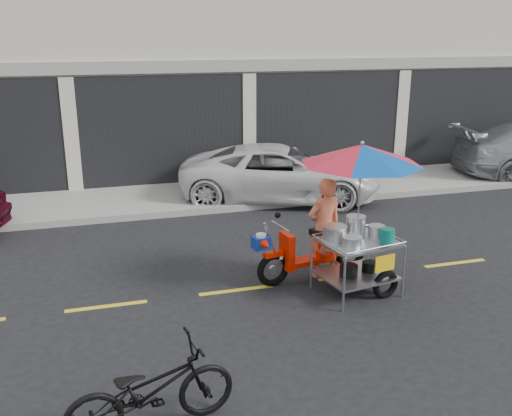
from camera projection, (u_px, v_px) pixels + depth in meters
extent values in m
plane|color=black|center=(352.00, 276.00, 9.57)|extent=(90.00, 90.00, 0.00)
cube|color=gray|center=(259.00, 189.00, 14.59)|extent=(45.00, 3.00, 0.15)
cube|color=beige|center=(215.00, 29.00, 18.02)|extent=(36.00, 8.00, 8.00)
cube|color=black|center=(249.00, 130.00, 15.08)|extent=(35.28, 0.06, 2.90)
cube|color=gray|center=(249.00, 65.00, 14.57)|extent=(36.00, 0.12, 0.30)
cube|color=gold|center=(352.00, 276.00, 9.57)|extent=(42.00, 0.10, 0.01)
imported|color=silver|center=(280.00, 173.00, 13.76)|extent=(5.22, 3.62, 1.32)
imported|color=black|center=(151.00, 390.00, 5.76)|extent=(1.84, 0.88, 0.93)
torus|color=black|center=(273.00, 270.00, 9.13)|extent=(0.58, 0.21, 0.57)
torus|color=black|center=(350.00, 254.00, 9.76)|extent=(0.58, 0.21, 0.57)
cylinder|color=#9EA0A5|center=(273.00, 270.00, 9.13)|extent=(0.15, 0.08, 0.14)
cylinder|color=#9EA0A5|center=(350.00, 254.00, 9.76)|extent=(0.15, 0.08, 0.14)
cube|color=red|center=(273.00, 254.00, 9.05)|extent=(0.33, 0.17, 0.08)
cylinder|color=#9EA0A5|center=(273.00, 245.00, 9.01)|extent=(0.37, 0.11, 0.80)
cube|color=red|center=(287.00, 251.00, 9.16)|extent=(0.18, 0.35, 0.60)
cube|color=red|center=(310.00, 260.00, 9.41)|extent=(0.83, 0.42, 0.08)
cube|color=red|center=(334.00, 243.00, 9.54)|extent=(0.78, 0.39, 0.40)
cube|color=black|center=(329.00, 231.00, 9.43)|extent=(0.68, 0.35, 0.10)
cylinder|color=#9EA0A5|center=(280.00, 226.00, 8.97)|extent=(0.13, 0.55, 0.04)
sphere|color=black|center=(278.00, 215.00, 9.13)|extent=(0.10, 0.10, 0.10)
cylinder|color=white|center=(280.00, 257.00, 9.12)|extent=(0.14, 0.14, 0.05)
cube|color=navy|center=(261.00, 243.00, 8.89)|extent=(0.29, 0.26, 0.20)
cylinder|color=white|center=(261.00, 236.00, 8.86)|extent=(0.19, 0.19, 0.05)
cone|color=red|center=(266.00, 245.00, 8.74)|extent=(0.22, 0.25, 0.18)
torus|color=black|center=(385.00, 284.00, 8.74)|extent=(0.47, 0.18, 0.46)
cylinder|color=#9EA0A5|center=(344.00, 285.00, 8.23)|extent=(0.04, 0.04, 0.85)
cylinder|color=#9EA0A5|center=(311.00, 264.00, 9.00)|extent=(0.04, 0.04, 0.85)
cylinder|color=#9EA0A5|center=(404.00, 272.00, 8.70)|extent=(0.04, 0.04, 0.85)
cylinder|color=#9EA0A5|center=(368.00, 252.00, 9.46)|extent=(0.04, 0.04, 0.85)
cube|color=#9EA0A5|center=(356.00, 275.00, 8.89)|extent=(1.24, 1.08, 0.03)
cube|color=#9EA0A5|center=(358.00, 242.00, 8.72)|extent=(1.24, 1.08, 0.04)
cylinder|color=#9EA0A5|center=(377.00, 248.00, 8.32)|extent=(1.08, 0.22, 0.02)
cylinder|color=#9EA0A5|center=(342.00, 230.00, 9.09)|extent=(1.08, 0.22, 0.02)
cylinder|color=#9EA0A5|center=(328.00, 244.00, 8.47)|extent=(0.18, 0.89, 0.02)
cylinder|color=#9EA0A5|center=(387.00, 233.00, 8.94)|extent=(0.18, 0.89, 0.02)
cylinder|color=#9EA0A5|center=(340.00, 265.00, 9.27)|extent=(0.17, 0.74, 0.04)
cylinder|color=#9EA0A5|center=(341.00, 236.00, 9.12)|extent=(0.17, 0.74, 0.04)
cube|color=#E7AE0D|center=(385.00, 263.00, 8.44)|extent=(0.35, 0.08, 0.25)
cylinder|color=#B7B7BC|center=(335.00, 233.00, 8.73)|extent=(0.43, 0.43, 0.20)
cylinder|color=#B7B7BC|center=(356.00, 226.00, 8.90)|extent=(0.35, 0.35, 0.30)
cylinder|color=#B7B7BC|center=(376.00, 231.00, 8.90)|extent=(0.30, 0.30, 0.16)
cylinder|color=#B7B7BC|center=(352.00, 243.00, 8.44)|extent=(0.33, 0.33, 0.14)
cylinder|color=#0D625A|center=(387.00, 236.00, 8.62)|extent=(0.25, 0.25, 0.22)
cylinder|color=black|center=(349.00, 270.00, 8.79)|extent=(0.32, 0.32, 0.18)
cylinder|color=black|center=(370.00, 266.00, 8.96)|extent=(0.28, 0.28, 0.16)
cylinder|color=#9EA0A5|center=(359.00, 193.00, 8.61)|extent=(0.03, 0.03, 1.49)
sphere|color=#9EA0A5|center=(362.00, 143.00, 8.38)|extent=(0.06, 0.06, 0.06)
imported|color=#E76C4A|center=(324.00, 228.00, 9.36)|extent=(0.68, 0.51, 1.69)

